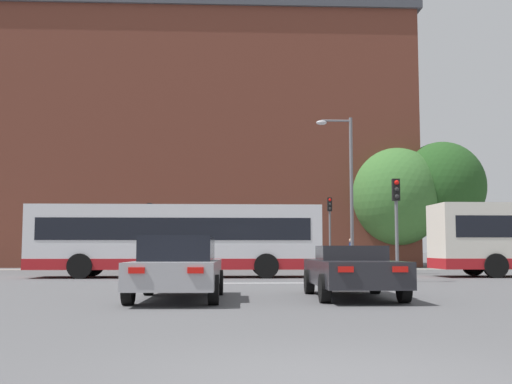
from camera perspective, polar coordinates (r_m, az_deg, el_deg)
The scene contains 15 objects.
ground_plane at distance 5.97m, azimuth 6.97°, elevation -16.39°, with size 400.00×400.00×0.00m, color #545456.
stop_line_strip at distance 22.40m, azimuth -0.23°, elevation -8.09°, with size 7.44×0.30×0.01m, color silver.
far_pavement at distance 37.57m, azimuth -1.24°, elevation -6.88°, with size 68.27×2.50×0.01m, color gray.
brick_civic_building at distance 47.64m, azimuth -6.06°, elevation 4.93°, with size 32.05×11.84×24.55m.
car_saloon_left at distance 15.16m, azimuth -6.94°, elevation -6.66°, with size 2.10×4.87×1.48m.
car_roadster_right at distance 15.79m, azimuth 8.52°, elevation -6.93°, with size 2.01×4.74×1.26m.
bus_crossing_lead at distance 27.17m, azimuth -7.10°, elevation -4.16°, with size 12.00×2.68×2.98m.
traffic_light_far_right at distance 37.69m, azimuth 6.58°, elevation -2.57°, with size 0.26×0.31×4.19m.
traffic_light_near_right at distance 23.75m, azimuth 12.38°, elevation -1.71°, with size 0.26×0.31×3.72m.
traffic_light_far_left at distance 36.95m, azimuth -9.48°, elevation -2.86°, with size 0.26×0.31×3.79m.
street_lamp_junction at distance 30.61m, azimuth 7.99°, elevation 1.14°, with size 1.73×0.36×7.43m.
pedestrian_waiting at distance 38.94m, azimuth 8.46°, elevation -5.17°, with size 0.33×0.45×1.83m.
pedestrian_walking_east at distance 38.43m, azimuth -0.38°, elevation -5.49°, with size 0.24×0.41×1.58m.
tree_by_building at distance 43.17m, azimuth 12.40°, elevation -0.42°, with size 6.14×6.14×7.84m.
tree_kerbside at distance 44.12m, azimuth 16.21°, elevation 0.45°, with size 5.67×5.67×8.27m.
Camera 1 is at (-0.97, -5.77, 1.17)m, focal length 45.00 mm.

